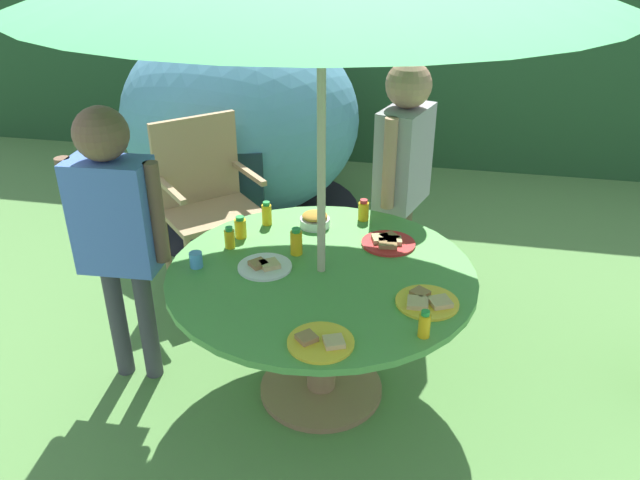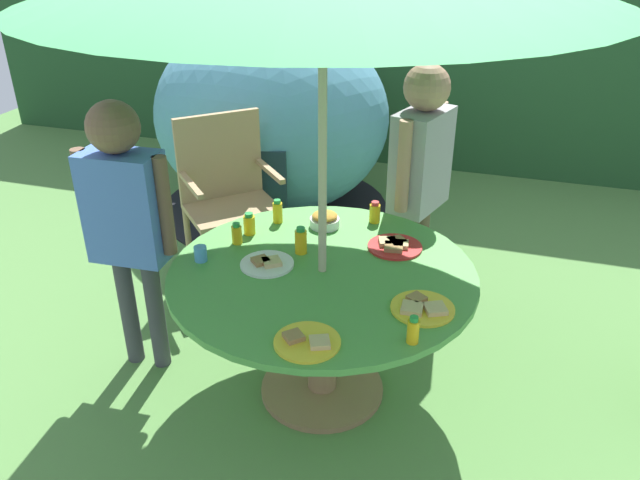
# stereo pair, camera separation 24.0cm
# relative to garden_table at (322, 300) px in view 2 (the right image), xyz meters

# --- Properties ---
(ground_plane) EXTENTS (10.00, 10.00, 0.02)m
(ground_plane) POSITION_rel_garden_table_xyz_m (0.00, 0.00, -0.54)
(ground_plane) COLOR #548442
(hedge_backdrop) EXTENTS (9.00, 0.70, 1.92)m
(hedge_backdrop) POSITION_rel_garden_table_xyz_m (0.00, 3.55, 0.43)
(hedge_backdrop) COLOR #234C28
(hedge_backdrop) RESTS_ON ground_plane
(garden_table) EXTENTS (1.37, 1.37, 0.69)m
(garden_table) POSITION_rel_garden_table_xyz_m (0.00, 0.00, 0.00)
(garden_table) COLOR #93704C
(garden_table) RESTS_ON ground_plane
(wooden_chair) EXTENTS (0.69, 0.68, 1.03)m
(wooden_chair) POSITION_rel_garden_table_xyz_m (-0.91, 0.95, 0.05)
(wooden_chair) COLOR tan
(wooden_chair) RESTS_ON ground_plane
(dome_tent) EXTENTS (2.06, 2.06, 1.46)m
(dome_tent) POSITION_rel_garden_table_xyz_m (-1.01, 1.98, 0.19)
(dome_tent) COLOR teal
(dome_tent) RESTS_ON ground_plane
(child_in_grey_shirt) EXTENTS (0.31, 0.46, 1.43)m
(child_in_grey_shirt) POSITION_rel_garden_table_xyz_m (0.28, 0.90, 0.38)
(child_in_grey_shirt) COLOR brown
(child_in_grey_shirt) RESTS_ON ground_plane
(child_in_blue_shirt) EXTENTS (0.47, 0.24, 1.39)m
(child_in_blue_shirt) POSITION_rel_garden_table_xyz_m (-0.94, -0.05, 0.36)
(child_in_blue_shirt) COLOR #3F3F47
(child_in_blue_shirt) RESTS_ON ground_plane
(snack_bowl) EXTENTS (0.15, 0.15, 0.08)m
(snack_bowl) POSITION_rel_garden_table_xyz_m (-0.12, 0.42, 0.19)
(snack_bowl) COLOR white
(snack_bowl) RESTS_ON garden_table
(plate_near_right) EXTENTS (0.26, 0.26, 0.03)m
(plate_near_right) POSITION_rel_garden_table_xyz_m (0.27, 0.30, 0.17)
(plate_near_right) COLOR red
(plate_near_right) RESTS_ON garden_table
(plate_center_front) EXTENTS (0.25, 0.25, 0.03)m
(plate_center_front) POSITION_rel_garden_table_xyz_m (0.10, -0.53, 0.17)
(plate_center_front) COLOR yellow
(plate_center_front) RESTS_ON garden_table
(plate_far_left) EXTENTS (0.24, 0.24, 0.03)m
(plate_far_left) POSITION_rel_garden_table_xyz_m (-0.25, -0.03, 0.17)
(plate_far_left) COLOR white
(plate_far_left) RESTS_ON garden_table
(plate_front_edge) EXTENTS (0.26, 0.26, 0.03)m
(plate_front_edge) POSITION_rel_garden_table_xyz_m (0.47, -0.18, 0.17)
(plate_front_edge) COLOR yellow
(plate_front_edge) RESTS_ON garden_table
(juice_bottle_near_left) EXTENTS (0.05, 0.05, 0.11)m
(juice_bottle_near_left) POSITION_rel_garden_table_xyz_m (0.47, -0.40, 0.21)
(juice_bottle_near_left) COLOR yellow
(juice_bottle_near_left) RESTS_ON garden_table
(juice_bottle_far_right) EXTENTS (0.05, 0.05, 0.12)m
(juice_bottle_far_right) POSITION_rel_garden_table_xyz_m (-0.36, 0.40, 0.22)
(juice_bottle_far_right) COLOR yellow
(juice_bottle_far_right) RESTS_ON garden_table
(juice_bottle_center_back) EXTENTS (0.06, 0.06, 0.11)m
(juice_bottle_center_back) POSITION_rel_garden_table_xyz_m (-0.45, 0.24, 0.21)
(juice_bottle_center_back) COLOR yellow
(juice_bottle_center_back) RESTS_ON garden_table
(juice_bottle_mid_left) EXTENTS (0.05, 0.05, 0.11)m
(juice_bottle_mid_left) POSITION_rel_garden_table_xyz_m (-0.47, 0.12, 0.21)
(juice_bottle_mid_left) COLOR yellow
(juice_bottle_mid_left) RESTS_ON garden_table
(juice_bottle_mid_right) EXTENTS (0.06, 0.06, 0.13)m
(juice_bottle_mid_right) POSITION_rel_garden_table_xyz_m (-0.14, 0.13, 0.22)
(juice_bottle_mid_right) COLOR yellow
(juice_bottle_mid_right) RESTS_ON garden_table
(juice_bottle_back_edge) EXTENTS (0.06, 0.06, 0.11)m
(juice_bottle_back_edge) POSITION_rel_garden_table_xyz_m (0.11, 0.55, 0.21)
(juice_bottle_back_edge) COLOR yellow
(juice_bottle_back_edge) RESTS_ON garden_table
(cup_near) EXTENTS (0.06, 0.06, 0.07)m
(cup_near) POSITION_rel_garden_table_xyz_m (-0.55, -0.08, 0.19)
(cup_near) COLOR #4C99D8
(cup_near) RESTS_ON garden_table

